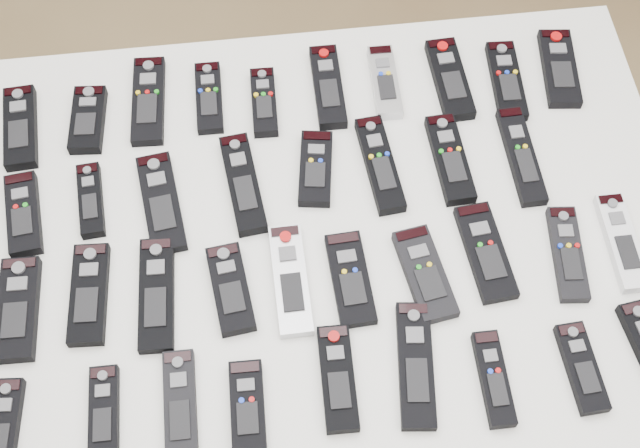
{
  "coord_description": "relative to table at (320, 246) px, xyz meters",
  "views": [
    {
      "loc": [
        -0.17,
        -0.76,
        2.11
      ],
      "look_at": [
        -0.09,
        -0.03,
        0.8
      ],
      "focal_mm": 50.0,
      "sensor_mm": 36.0,
      "label": 1
    }
  ],
  "objects": [
    {
      "name": "remote_28",
      "position": [
        -0.52,
        -0.29,
        0.07
      ],
      "size": [
        0.06,
        0.16,
        0.02
      ],
      "primitive_type": "cube",
      "rotation": [
        0.0,
        0.0,
        -0.09
      ],
      "color": "black",
      "rests_on": "table"
    },
    {
      "name": "remote_33",
      "position": [
        0.12,
        -0.26,
        0.07
      ],
      "size": [
        0.08,
        0.21,
        0.02
      ],
      "primitive_type": "cube",
      "rotation": [
        0.0,
        0.0,
        -0.11
      ],
      "color": "black",
      "rests_on": "table"
    },
    {
      "name": "remote_35",
      "position": [
        0.38,
        -0.3,
        0.07
      ],
      "size": [
        0.05,
        0.15,
        0.02
      ],
      "primitive_type": "cube",
      "rotation": [
        0.0,
        0.0,
        0.05
      ],
      "color": "black",
      "rests_on": "table"
    },
    {
      "name": "remote_24",
      "position": [
        0.16,
        -0.11,
        0.07
      ],
      "size": [
        0.09,
        0.18,
        0.02
      ],
      "primitive_type": "cube",
      "rotation": [
        0.0,
        0.0,
        0.15
      ],
      "color": "black",
      "rests_on": "table"
    },
    {
      "name": "remote_7",
      "position": [
        0.28,
        0.28,
        0.07
      ],
      "size": [
        0.06,
        0.18,
        0.02
      ],
      "primitive_type": "cube",
      "rotation": [
        0.0,
        0.0,
        0.04
      ],
      "color": "black",
      "rests_on": "table"
    },
    {
      "name": "remote_23",
      "position": [
        0.04,
        -0.1,
        0.07
      ],
      "size": [
        0.07,
        0.17,
        0.02
      ],
      "primitive_type": "cube",
      "rotation": [
        0.0,
        0.0,
        0.04
      ],
      "color": "black",
      "rests_on": "table"
    },
    {
      "name": "remote_0",
      "position": [
        -0.51,
        0.27,
        0.07
      ],
      "size": [
        0.07,
        0.18,
        0.02
      ],
      "primitive_type": "cube",
      "rotation": [
        0.0,
        0.0,
        0.06
      ],
      "color": "black",
      "rests_on": "table"
    },
    {
      "name": "remote_9",
      "position": [
        0.49,
        0.29,
        0.07
      ],
      "size": [
        0.08,
        0.18,
        0.02
      ],
      "primitive_type": "cube",
      "rotation": [
        0.0,
        0.0,
        -0.11
      ],
      "color": "black",
      "rests_on": "table"
    },
    {
      "name": "remote_27",
      "position": [
        0.5,
        -0.09,
        0.07
      ],
      "size": [
        0.05,
        0.18,
        0.02
      ],
      "primitive_type": "cube",
      "rotation": [
        0.0,
        0.0,
        -0.0
      ],
      "color": "silver",
      "rests_on": "table"
    },
    {
      "name": "remote_30",
      "position": [
        -0.25,
        -0.29,
        0.07
      ],
      "size": [
        0.05,
        0.18,
        0.02
      ],
      "primitive_type": "cube",
      "rotation": [
        0.0,
        0.0,
        -0.0
      ],
      "color": "black",
      "rests_on": "table"
    },
    {
      "name": "remote_31",
      "position": [
        -0.15,
        -0.3,
        0.07
      ],
      "size": [
        0.05,
        0.15,
        0.02
      ],
      "primitive_type": "cube",
      "rotation": [
        0.0,
        0.0,
        -0.03
      ],
      "color": "black",
      "rests_on": "table"
    },
    {
      "name": "remote_14",
      "position": [
        0.01,
        0.12,
        0.07
      ],
      "size": [
        0.08,
        0.15,
        0.02
      ],
      "primitive_type": "cube",
      "rotation": [
        0.0,
        0.0,
        -0.15
      ],
      "color": "black",
      "rests_on": "table"
    },
    {
      "name": "remote_10",
      "position": [
        -0.5,
        0.08,
        0.07
      ],
      "size": [
        0.07,
        0.16,
        0.02
      ],
      "primitive_type": "cube",
      "rotation": [
        0.0,
        0.0,
        0.11
      ],
      "color": "black",
      "rests_on": "table"
    },
    {
      "name": "remote_8",
      "position": [
        0.38,
        0.27,
        0.07
      ],
      "size": [
        0.06,
        0.18,
        0.02
      ],
      "primitive_type": "cube",
      "rotation": [
        0.0,
        0.0,
        -0.05
      ],
      "color": "black",
      "rests_on": "table"
    },
    {
      "name": "remote_3",
      "position": [
        -0.17,
        0.3,
        0.07
      ],
      "size": [
        0.05,
        0.15,
        0.02
      ],
      "primitive_type": "cube",
      "rotation": [
        0.0,
        0.0,
        -0.01
      ],
      "color": "black",
      "rests_on": "table"
    },
    {
      "name": "table",
      "position": [
        0.0,
        0.0,
        0.0
      ],
      "size": [
        1.25,
        0.88,
        0.78
      ],
      "color": "white",
      "rests_on": "ground"
    },
    {
      "name": "remote_1",
      "position": [
        -0.39,
        0.27,
        0.07
      ],
      "size": [
        0.07,
        0.14,
        0.02
      ],
      "primitive_type": "cube",
      "rotation": [
        0.0,
        0.0,
        -0.08
      ],
      "color": "black",
      "rests_on": "table"
    },
    {
      "name": "remote_17",
      "position": [
        0.37,
        0.1,
        0.07
      ],
      "size": [
        0.05,
        0.2,
        0.02
      ],
      "primitive_type": "cube",
      "rotation": [
        0.0,
        0.0,
        0.02
      ],
      "color": "black",
      "rests_on": "table"
    },
    {
      "name": "remote_22",
      "position": [
        -0.06,
        -0.09,
        0.07
      ],
      "size": [
        0.06,
        0.2,
        0.02
      ],
      "primitive_type": "cube",
      "rotation": [
        0.0,
        0.0,
        0.01
      ],
      "color": "#B7B7BC",
      "rests_on": "table"
    },
    {
      "name": "remote_15",
      "position": [
        0.12,
        0.11,
        0.07
      ],
      "size": [
        0.06,
        0.2,
        0.02
      ],
      "primitive_type": "cube",
      "rotation": [
        0.0,
        0.0,
        0.09
      ],
      "color": "black",
      "rests_on": "table"
    },
    {
      "name": "remote_21",
      "position": [
        -0.16,
        -0.1,
        0.07
      ],
      "size": [
        0.07,
        0.16,
        0.02
      ],
      "primitive_type": "cube",
      "rotation": [
        0.0,
        0.0,
        0.11
      ],
      "color": "black",
      "rests_on": "table"
    },
    {
      "name": "remote_6",
      "position": [
        0.16,
        0.29,
        0.07
      ],
      "size": [
        0.05,
        0.16,
        0.02
      ],
      "primitive_type": "cube",
      "rotation": [
        0.0,
        0.0,
        -0.02
      ],
      "color": "#B7B7BC",
      "rests_on": "table"
    },
    {
      "name": "remote_19",
      "position": [
        -0.39,
        -0.08,
        0.07
      ],
      "size": [
        0.07,
        0.18,
        0.02
      ],
      "primitive_type": "cube",
      "rotation": [
        0.0,
        0.0,
        -0.06
      ],
      "color": "black",
      "rests_on": "table"
    },
    {
      "name": "remote_12",
      "position": [
        -0.27,
        0.08,
        0.07
      ],
      "size": [
        0.08,
        0.2,
        0.02
      ],
      "primitive_type": "cube",
      "rotation": [
        0.0,
        0.0,
        0.13
      ],
      "color": "black",
      "rests_on": "table"
    },
    {
      "name": "remote_18",
      "position": [
        -0.5,
        -0.1,
        0.07
      ],
      "size": [
        0.07,
        0.18,
        0.02
      ],
      "primitive_type": "cube",
      "rotation": [
        0.0,
        0.0,
        -0.03
      ],
      "color": "black",
      "rests_on": "table"
    },
    {
      "name": "remote_26",
      "position": [
        0.4,
        -0.1,
        0.07
      ],
      "size": [
        0.06,
        0.18,
        0.02
      ],
      "primitive_type": "cube",
      "rotation": [
        0.0,
        0.0,
        -0.1
      ],
      "color": "black",
      "rests_on": "table"
    },
    {
      "name": "remote_4",
      "position": [
        -0.07,
        0.27,
        0.07
      ],
      "size": [
        0.05,
        0.15,
        0.02
      ],
      "primitive_type": "cube",
      "rotation": [
        0.0,
        0.0,
        -0.03
      ],
      "color": "black",
      "rests_on": "table"
    },
    {
      "name": "remote_2",
      "position": [
        -0.28,
        0.3,
        0.07
      ],
      "size": [
        0.07,
        0.19,
        0.02
      ],
      "primitive_type": "cube",
      "rotation": [
        0.0,
        0.0,
        -0.05
      ],
      "color": "black",
      "rests_on": "table"
    },
    {
      "name": "remote_13",
      "position": [
        -0.12,
        0.1,
        0.07
      ],
      "size": [
        0.07,
        0.2,
        0.02
      ],
      "primitive_type": "cube",
      "rotation": [
        0.0,
        0.0,
        0.11
      ],
      "color": "black",
      "rests_on": "table"
    },
    {
      "name": "remote_20",
      "position": [
        -0.28,
        -0.09,
        0.07
      ],
      "size": [
        0.06,
        0.2,
        0.02
      ],
      "primitive_type": "cube",
      "rotation": [
        0.0,
        0.0,
        -0.04
      ],
      "color": "black",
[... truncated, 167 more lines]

